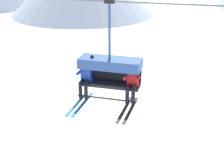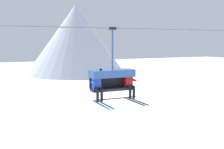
% 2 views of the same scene
% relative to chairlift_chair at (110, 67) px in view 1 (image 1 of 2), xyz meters
% --- Properties ---
extents(lift_cable, '(19.01, 0.05, 0.05)m').
position_rel_chairlift_chair_xyz_m(lift_cable, '(1.54, -0.07, 1.96)').
color(lift_cable, slate).
extents(chairlift_chair, '(1.85, 0.74, 2.89)m').
position_rel_chairlift_chair_xyz_m(chairlift_chair, '(0.00, 0.00, 0.00)').
color(chairlift_chair, '#232328').
extents(skier_blue, '(0.48, 1.70, 1.34)m').
position_rel_chairlift_chair_xyz_m(skier_blue, '(-0.72, -0.21, -0.29)').
color(skier_blue, '#2847B7').
extents(skier_red, '(0.46, 1.70, 1.23)m').
position_rel_chairlift_chair_xyz_m(skier_red, '(0.72, -0.22, -0.31)').
color(skier_red, red).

